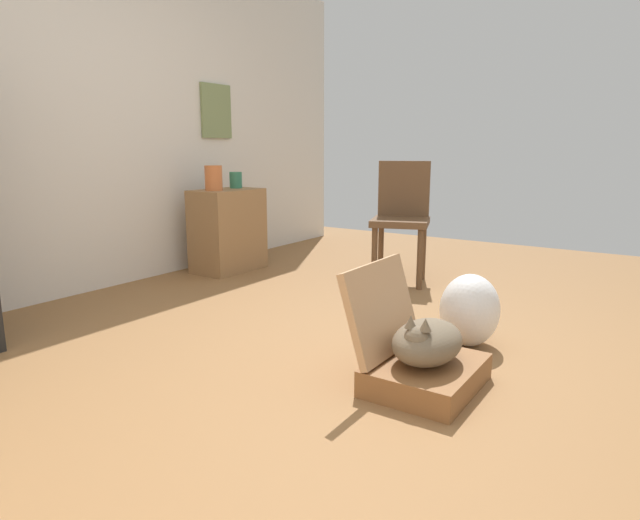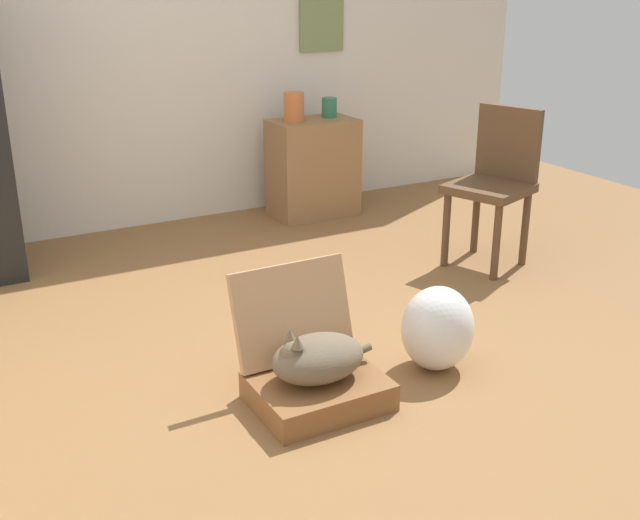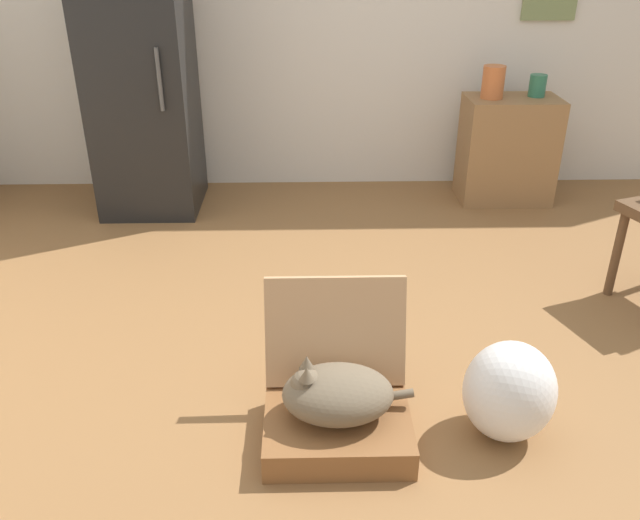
{
  "view_description": "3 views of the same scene",
  "coord_description": "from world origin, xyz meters",
  "px_view_note": "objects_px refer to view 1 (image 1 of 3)",
  "views": [
    {
      "loc": [
        -2.1,
        -1.31,
        1.02
      ],
      "look_at": [
        -0.18,
        -0.01,
        0.54
      ],
      "focal_mm": 30.23,
      "sensor_mm": 36.0,
      "label": 1
    },
    {
      "loc": [
        -1.36,
        -2.9,
        1.67
      ],
      "look_at": [
        0.27,
        0.06,
        0.4
      ],
      "focal_mm": 43.61,
      "sensor_mm": 36.0,
      "label": 2
    },
    {
      "loc": [
        -0.13,
        -2.27,
        1.66
      ],
      "look_at": [
        -0.08,
        -0.07,
        0.53
      ],
      "focal_mm": 36.48,
      "sensor_mm": 36.0,
      "label": 3
    }
  ],
  "objects_px": {
    "vase_tall": "(214,178)",
    "plastic_bag_white": "(470,310)",
    "suitcase_base": "(426,375)",
    "cat": "(427,342)",
    "side_table": "(228,230)",
    "vase_short": "(236,180)",
    "chair": "(401,216)"
  },
  "relations": [
    {
      "from": "side_table",
      "to": "vase_tall",
      "type": "distance_m",
      "value": 0.47
    },
    {
      "from": "suitcase_base",
      "to": "vase_tall",
      "type": "relative_size",
      "value": 2.61
    },
    {
      "from": "cat",
      "to": "chair",
      "type": "relative_size",
      "value": 0.51
    },
    {
      "from": "plastic_bag_white",
      "to": "vase_tall",
      "type": "bearing_deg",
      "value": 78.39
    },
    {
      "from": "vase_tall",
      "to": "chair",
      "type": "relative_size",
      "value": 0.22
    },
    {
      "from": "vase_tall",
      "to": "chair",
      "type": "distance_m",
      "value": 1.53
    },
    {
      "from": "plastic_bag_white",
      "to": "side_table",
      "type": "height_order",
      "value": "side_table"
    },
    {
      "from": "vase_short",
      "to": "plastic_bag_white",
      "type": "bearing_deg",
      "value": -108.26
    },
    {
      "from": "suitcase_base",
      "to": "chair",
      "type": "bearing_deg",
      "value": 28.96
    },
    {
      "from": "plastic_bag_white",
      "to": "vase_tall",
      "type": "relative_size",
      "value": 1.92
    },
    {
      "from": "vase_tall",
      "to": "vase_short",
      "type": "xyz_separation_m",
      "value": [
        0.3,
        0.03,
        -0.03
      ]
    },
    {
      "from": "side_table",
      "to": "vase_short",
      "type": "distance_m",
      "value": 0.44
    },
    {
      "from": "side_table",
      "to": "chair",
      "type": "bearing_deg",
      "value": -71.19
    },
    {
      "from": "vase_tall",
      "to": "plastic_bag_white",
      "type": "bearing_deg",
      "value": -101.61
    },
    {
      "from": "cat",
      "to": "side_table",
      "type": "relative_size",
      "value": 0.69
    },
    {
      "from": "vase_short",
      "to": "suitcase_base",
      "type": "bearing_deg",
      "value": -120.41
    },
    {
      "from": "plastic_bag_white",
      "to": "cat",
      "type": "bearing_deg",
      "value": -178.1
    },
    {
      "from": "plastic_bag_white",
      "to": "vase_short",
      "type": "distance_m",
      "value": 2.52
    },
    {
      "from": "side_table",
      "to": "vase_tall",
      "type": "height_order",
      "value": "vase_tall"
    },
    {
      "from": "suitcase_base",
      "to": "side_table",
      "type": "xyz_separation_m",
      "value": [
        1.23,
        2.32,
        0.29
      ]
    },
    {
      "from": "suitcase_base",
      "to": "side_table",
      "type": "bearing_deg",
      "value": 62.05
    },
    {
      "from": "suitcase_base",
      "to": "vase_tall",
      "type": "bearing_deg",
      "value": 64.95
    },
    {
      "from": "suitcase_base",
      "to": "vase_tall",
      "type": "xyz_separation_m",
      "value": [
        1.08,
        2.32,
        0.73
      ]
    },
    {
      "from": "cat",
      "to": "vase_tall",
      "type": "xyz_separation_m",
      "value": [
        1.09,
        2.32,
        0.58
      ]
    },
    {
      "from": "suitcase_base",
      "to": "cat",
      "type": "xyz_separation_m",
      "value": [
        -0.01,
        0.0,
        0.15
      ]
    },
    {
      "from": "cat",
      "to": "side_table",
      "type": "xyz_separation_m",
      "value": [
        1.24,
        2.32,
        0.13
      ]
    },
    {
      "from": "vase_short",
      "to": "chair",
      "type": "xyz_separation_m",
      "value": [
        0.32,
        -1.41,
        -0.24
      ]
    },
    {
      "from": "plastic_bag_white",
      "to": "side_table",
      "type": "relative_size",
      "value": 0.56
    },
    {
      "from": "vase_tall",
      "to": "vase_short",
      "type": "bearing_deg",
      "value": 6.55
    },
    {
      "from": "vase_tall",
      "to": "chair",
      "type": "height_order",
      "value": "chair"
    },
    {
      "from": "side_table",
      "to": "vase_tall",
      "type": "relative_size",
      "value": 3.44
    },
    {
      "from": "plastic_bag_white",
      "to": "side_table",
      "type": "distance_m",
      "value": 2.39
    }
  ]
}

